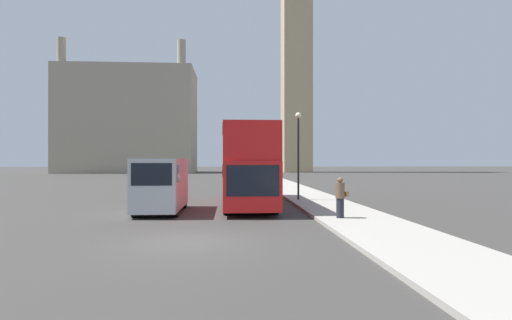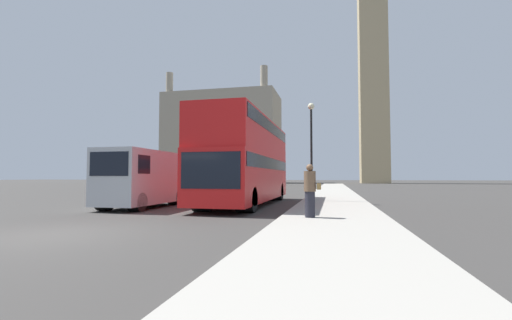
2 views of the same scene
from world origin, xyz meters
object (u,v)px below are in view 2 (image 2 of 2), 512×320
Objects in this scene: white_van at (142,178)px; pedestrian at (310,191)px; red_double_decker_bus at (247,158)px; clock_tower at (372,19)px; street_lamp at (311,136)px.

white_van is 3.02× the size of pedestrian.
clock_tower is at bearing 78.07° from red_double_decker_bus.
red_double_decker_bus is at bearing 120.80° from pedestrian.
white_van is (-17.77, -66.42, -36.37)m from clock_tower.
clock_tower is at bearing 80.60° from street_lamp.
clock_tower is 43.60× the size of pedestrian.
street_lamp reaches higher than pedestrian.
clock_tower reaches higher than white_van.
white_van is at bearing -104.98° from clock_tower.
pedestrian is (7.94, -3.34, -0.41)m from white_van.
white_van is at bearing 157.17° from pedestrian.
clock_tower is 77.78m from white_van.
red_double_decker_bus is 5.21m from white_van.
red_double_decker_bus is 7.20m from pedestrian.
pedestrian is 8.27m from street_lamp.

